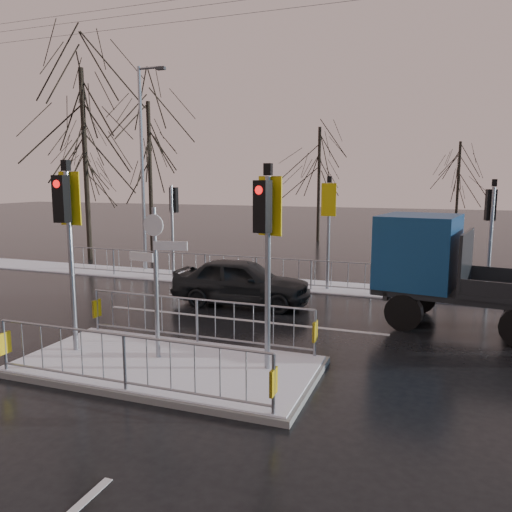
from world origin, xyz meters
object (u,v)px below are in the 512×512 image
(flatbed_truck, at_px, (453,268))
(street_lamp_left, at_px, (143,161))
(car_far_lane, at_px, (242,282))
(traffic_island, at_px, (166,350))

(flatbed_truck, xyz_separation_m, street_lamp_left, (-11.82, 4.36, 2.98))
(car_far_lane, bearing_deg, flatbed_truck, -95.07)
(car_far_lane, xyz_separation_m, flatbed_truck, (5.90, -0.24, 0.80))
(street_lamp_left, bearing_deg, car_far_lane, -34.84)
(street_lamp_left, bearing_deg, flatbed_truck, -20.23)
(car_far_lane, distance_m, street_lamp_left, 8.14)
(traffic_island, height_order, car_far_lane, traffic_island)
(traffic_island, distance_m, street_lamp_left, 12.17)
(flatbed_truck, height_order, street_lamp_left, street_lamp_left)
(flatbed_truck, distance_m, street_lamp_left, 12.95)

